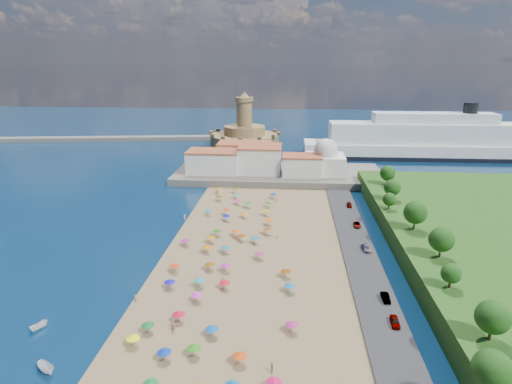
{
  "coord_description": "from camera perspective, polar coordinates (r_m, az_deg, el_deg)",
  "views": [
    {
      "loc": [
        15.02,
        -109.41,
        49.76
      ],
      "look_at": [
        4.0,
        25.0,
        8.0
      ],
      "focal_mm": 30.0,
      "sensor_mm": 36.0,
      "label": 1
    }
  ],
  "objects": [
    {
      "name": "beachgoers",
      "position": [
        115.98,
        -4.71,
        -7.64
      ],
      "size": [
        32.16,
        97.5,
        1.87
      ],
      "color": "tan",
      "rests_on": "beach"
    },
    {
      "name": "parked_cars",
      "position": [
        120.13,
        14.44,
        -7.13
      ],
      "size": [
        2.43,
        74.08,
        1.43
      ],
      "color": "gray",
      "rests_on": "promenade"
    },
    {
      "name": "moored_boats",
      "position": [
        88.24,
        -26.48,
        -18.55
      ],
      "size": [
        11.68,
        15.12,
        1.7
      ],
      "color": "white",
      "rests_on": "ground"
    },
    {
      "name": "domed_building",
      "position": [
        185.57,
        9.23,
        4.28
      ],
      "size": [
        16.0,
        16.0,
        15.0
      ],
      "color": "silver",
      "rests_on": "terrace"
    },
    {
      "name": "jetty",
      "position": [
        224.4,
        -2.35,
        4.69
      ],
      "size": [
        18.0,
        70.0,
        2.4
      ],
      "primitive_type": "cube",
      "color": "#59544C",
      "rests_on": "ground"
    },
    {
      "name": "cruise_ship",
      "position": [
        243.4,
        22.33,
        6.18
      ],
      "size": [
        133.19,
        20.98,
        29.04
      ],
      "color": "black",
      "rests_on": "ground"
    },
    {
      "name": "breakwater",
      "position": [
        294.68,
        -20.64,
        6.64
      ],
      "size": [
        199.03,
        34.77,
        2.6
      ],
      "primitive_type": "cube",
      "rotation": [
        0.0,
        0.0,
        0.14
      ],
      "color": "#59544C",
      "rests_on": "ground"
    },
    {
      "name": "terrace",
      "position": [
        188.75,
        3.01,
        2.37
      ],
      "size": [
        90.0,
        36.0,
        3.0
      ],
      "primitive_type": "cube",
      "color": "#59544C",
      "rests_on": "ground"
    },
    {
      "name": "ground",
      "position": [
        121.13,
        -2.88,
        -7.07
      ],
      "size": [
        700.0,
        700.0,
        0.0
      ],
      "primitive_type": "plane",
      "color": "#071938",
      "rests_on": "ground"
    },
    {
      "name": "fortress",
      "position": [
        252.58,
        -1.54,
        7.38
      ],
      "size": [
        40.0,
        40.0,
        32.4
      ],
      "color": "olive",
      "rests_on": "ground"
    },
    {
      "name": "waterfront_buildings",
      "position": [
        188.65,
        -0.93,
        4.38
      ],
      "size": [
        57.0,
        29.0,
        11.0
      ],
      "color": "silver",
      "rests_on": "terrace"
    },
    {
      "name": "hillside_trees",
      "position": [
        114.61,
        21.18,
        -4.18
      ],
      "size": [
        13.22,
        109.35,
        7.95
      ],
      "color": "#382314",
      "rests_on": "hillside"
    },
    {
      "name": "beach_parasols",
      "position": [
        110.51,
        -4.24,
        -8.37
      ],
      "size": [
        33.09,
        114.71,
        2.2
      ],
      "color": "gray",
      "rests_on": "beach"
    }
  ]
}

